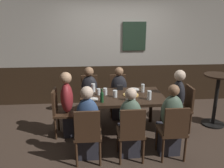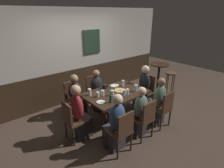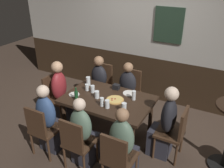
% 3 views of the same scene
% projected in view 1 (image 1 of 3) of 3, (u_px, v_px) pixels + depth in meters
% --- Properties ---
extents(ground_plane, '(12.00, 12.00, 0.00)m').
position_uv_depth(ground_plane, '(123.00, 132.00, 4.30)').
color(ground_plane, '#423328').
extents(wall_back, '(6.40, 0.13, 2.60)m').
position_uv_depth(wall_back, '(115.00, 51.00, 5.50)').
color(wall_back, '#332316').
rests_on(wall_back, ground_plane).
extents(dining_table, '(1.45, 0.95, 0.74)m').
position_uv_depth(dining_table, '(124.00, 100.00, 4.11)').
color(dining_table, black).
rests_on(dining_table, ground_plane).
extents(chair_head_east, '(0.40, 0.40, 0.88)m').
position_uv_depth(chair_head_east, '(183.00, 106.00, 4.24)').
color(chair_head_east, '#422B1C').
rests_on(chair_head_east, ground_plane).
extents(chair_head_west, '(0.40, 0.40, 0.88)m').
position_uv_depth(chair_head_west, '(61.00, 110.00, 4.07)').
color(chair_head_west, '#422B1C').
rests_on(chair_head_west, ground_plane).
extents(chair_mid_far, '(0.40, 0.40, 0.88)m').
position_uv_depth(chair_mid_far, '(118.00, 92.00, 5.00)').
color(chair_mid_far, '#422B1C').
rests_on(chair_mid_far, ground_plane).
extents(chair_mid_near, '(0.40, 0.40, 0.88)m').
position_uv_depth(chair_mid_near, '(131.00, 131.00, 3.31)').
color(chair_mid_near, '#422B1C').
rests_on(chair_mid_near, ground_plane).
extents(chair_left_near, '(0.40, 0.40, 0.88)m').
position_uv_depth(chair_left_near, '(88.00, 133.00, 3.26)').
color(chair_left_near, '#422B1C').
rests_on(chair_left_near, ground_plane).
extents(chair_left_far, '(0.40, 0.40, 0.88)m').
position_uv_depth(chair_left_far, '(90.00, 93.00, 4.95)').
color(chair_left_far, '#422B1C').
rests_on(chair_left_far, ground_plane).
extents(chair_right_near, '(0.40, 0.40, 0.88)m').
position_uv_depth(chair_right_near, '(173.00, 129.00, 3.35)').
color(chair_right_near, '#422B1C').
rests_on(chair_right_near, ground_plane).
extents(person_head_east, '(0.37, 0.34, 1.20)m').
position_uv_depth(person_head_east, '(175.00, 106.00, 4.23)').
color(person_head_east, '#2D2D38').
rests_on(person_head_east, ground_plane).
extents(person_head_west, '(0.37, 0.34, 1.20)m').
position_uv_depth(person_head_west, '(70.00, 109.00, 4.07)').
color(person_head_west, '#2D2D38').
rests_on(person_head_west, ground_plane).
extents(person_mid_far, '(0.34, 0.37, 1.10)m').
position_uv_depth(person_mid_far, '(119.00, 96.00, 4.86)').
color(person_mid_far, '#2D2D38').
rests_on(person_mid_far, ground_plane).
extents(person_mid_near, '(0.34, 0.37, 1.13)m').
position_uv_depth(person_mid_near, '(129.00, 127.00, 3.47)').
color(person_mid_near, '#2D2D38').
rests_on(person_mid_near, ground_plane).
extents(person_left_near, '(0.34, 0.37, 1.17)m').
position_uv_depth(person_left_near, '(88.00, 128.00, 3.41)').
color(person_left_near, '#2D2D38').
rests_on(person_left_near, ground_plane).
extents(person_left_far, '(0.34, 0.37, 1.11)m').
position_uv_depth(person_left_far, '(90.00, 97.00, 4.81)').
color(person_left_far, '#2D2D38').
rests_on(person_left_far, ground_plane).
extents(person_right_near, '(0.34, 0.37, 1.16)m').
position_uv_depth(person_right_near, '(170.00, 125.00, 3.51)').
color(person_right_near, '#2D2D38').
rests_on(person_right_near, ground_plane).
extents(pizza, '(0.29, 0.29, 0.03)m').
position_uv_depth(pizza, '(131.00, 95.00, 4.09)').
color(pizza, tan).
rests_on(pizza, dining_table).
extents(pint_glass_stout, '(0.06, 0.06, 0.16)m').
position_uv_depth(pint_glass_stout, '(143.00, 89.00, 4.26)').
color(pint_glass_stout, silver).
rests_on(pint_glass_stout, dining_table).
extents(beer_glass_half, '(0.07, 0.07, 0.12)m').
position_uv_depth(beer_glass_half, '(98.00, 92.00, 4.11)').
color(beer_glass_half, silver).
rests_on(beer_glass_half, dining_table).
extents(tumbler_short, '(0.06, 0.06, 0.14)m').
position_uv_depth(tumbler_short, '(127.00, 97.00, 3.84)').
color(tumbler_short, silver).
rests_on(tumbler_short, dining_table).
extents(beer_glass_tall, '(0.08, 0.08, 0.13)m').
position_uv_depth(beer_glass_tall, '(115.00, 94.00, 3.99)').
color(beer_glass_tall, silver).
rests_on(beer_glass_tall, dining_table).
extents(highball_clear, '(0.07, 0.07, 0.13)m').
position_uv_depth(highball_clear, '(105.00, 92.00, 4.10)').
color(highball_clear, silver).
rests_on(highball_clear, dining_table).
extents(pint_glass_pale, '(0.07, 0.07, 0.13)m').
position_uv_depth(pint_glass_pale, '(133.00, 97.00, 3.83)').
color(pint_glass_pale, silver).
rests_on(pint_glass_pale, dining_table).
extents(tumbler_water, '(0.08, 0.08, 0.16)m').
position_uv_depth(tumbler_water, '(93.00, 88.00, 4.27)').
color(tumbler_water, silver).
rests_on(tumbler_water, dining_table).
extents(pint_glass_amber, '(0.08, 0.08, 0.16)m').
position_uv_depth(pint_glass_amber, '(149.00, 96.00, 3.86)').
color(pint_glass_amber, silver).
rests_on(pint_glass_amber, dining_table).
extents(beer_bottle_green, '(0.06, 0.06, 0.24)m').
position_uv_depth(beer_bottle_green, '(102.00, 97.00, 3.74)').
color(beer_bottle_green, '#194723').
rests_on(beer_bottle_green, dining_table).
extents(plate_white_large, '(0.22, 0.22, 0.01)m').
position_uv_depth(plate_white_large, '(134.00, 89.00, 4.40)').
color(plate_white_large, white).
rests_on(plate_white_large, dining_table).
extents(plate_white_small, '(0.18, 0.18, 0.01)m').
position_uv_depth(plate_white_small, '(93.00, 99.00, 3.88)').
color(plate_white_small, white).
rests_on(plate_white_small, dining_table).
extents(condiment_caddy, '(0.11, 0.09, 0.09)m').
position_uv_depth(condiment_caddy, '(120.00, 87.00, 4.41)').
color(condiment_caddy, black).
rests_on(condiment_caddy, dining_table).
extents(side_bar_table, '(0.56, 0.56, 1.05)m').
position_uv_depth(side_bar_table, '(216.00, 96.00, 4.42)').
color(side_bar_table, black).
rests_on(side_bar_table, ground_plane).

